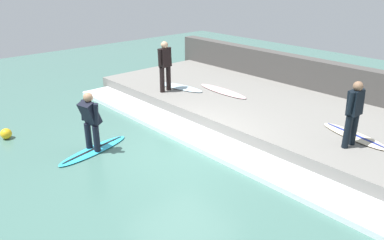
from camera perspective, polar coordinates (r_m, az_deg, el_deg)
ground_plane at (r=9.47m, az=-1.50°, el=-4.44°), size 28.00×28.00×0.00m
concrete_ledge at (r=11.70m, az=11.20°, el=1.53°), size 4.40×12.01×0.42m
back_wall at (r=13.52m, az=17.70°, el=5.90°), size 0.50×12.61×1.42m
wave_foam_crest at (r=9.86m, az=1.52°, el=-2.91°), size 1.02×11.41×0.13m
surfboard_riding at (r=9.66m, az=-14.74°, el=-4.46°), size 2.12×0.89×0.07m
surfer_riding at (r=9.33m, az=-15.23°, el=0.20°), size 0.50×0.63×1.47m
surfer_waiting_near at (r=12.38m, az=-4.15°, el=8.56°), size 0.56×0.31×1.66m
surfboard_waiting_near at (r=12.92m, az=-1.74°, el=5.04°), size 0.84×1.88×0.06m
surfer_waiting_far at (r=9.08m, az=23.44°, el=1.32°), size 0.53×0.26×1.54m
surfboard_waiting_far at (r=9.93m, az=23.50°, el=-2.21°), size 0.91×1.92×0.07m
surfboard_spare at (r=12.54m, az=4.69°, el=4.44°), size 0.57×2.11×0.06m
marker_buoy at (r=11.14m, az=-26.47°, el=-1.89°), size 0.29×0.29×0.29m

